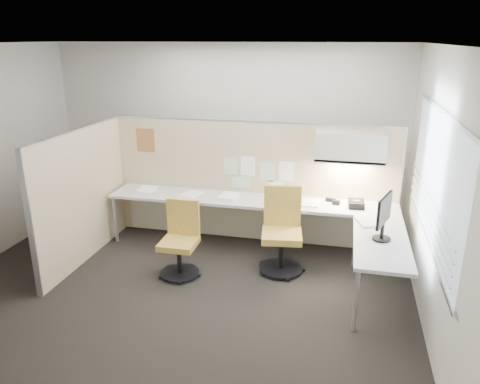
% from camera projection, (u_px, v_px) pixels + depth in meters
% --- Properties ---
extents(floor, '(5.50, 4.50, 0.01)m').
position_uv_depth(floor, '(180.00, 286.00, 5.68)').
color(floor, black).
rests_on(floor, ground).
extents(ceiling, '(5.50, 4.50, 0.01)m').
position_uv_depth(ceiling, '(169.00, 44.00, 4.79)').
color(ceiling, white).
rests_on(ceiling, wall_back).
extents(wall_back, '(5.50, 0.02, 2.80)m').
position_uv_depth(wall_back, '(226.00, 136.00, 7.31)').
color(wall_back, beige).
rests_on(wall_back, ground).
extents(wall_front, '(5.50, 0.02, 2.80)m').
position_uv_depth(wall_front, '(57.00, 267.00, 3.15)').
color(wall_front, beige).
rests_on(wall_front, ground).
extents(wall_right, '(0.02, 4.50, 2.80)m').
position_uv_depth(wall_right, '(436.00, 193.00, 4.64)').
color(wall_right, beige).
rests_on(wall_right, ground).
extents(window_pane, '(0.01, 2.80, 1.30)m').
position_uv_depth(window_pane, '(435.00, 178.00, 4.60)').
color(window_pane, '#AAB7C5').
rests_on(window_pane, wall_right).
extents(partition_back, '(4.10, 0.06, 1.75)m').
position_uv_depth(partition_back, '(252.00, 182.00, 6.76)').
color(partition_back, tan).
rests_on(partition_back, floor).
extents(partition_left, '(0.06, 2.20, 1.75)m').
position_uv_depth(partition_left, '(83.00, 196.00, 6.18)').
color(partition_left, tan).
rests_on(partition_left, floor).
extents(desk, '(4.00, 2.07, 0.73)m').
position_uv_depth(desk, '(272.00, 213.00, 6.32)').
color(desk, beige).
rests_on(desk, floor).
extents(overhead_bin, '(0.90, 0.36, 0.38)m').
position_uv_depth(overhead_bin, '(350.00, 147.00, 6.07)').
color(overhead_bin, beige).
rests_on(overhead_bin, partition_back).
extents(task_light_strip, '(0.60, 0.06, 0.02)m').
position_uv_depth(task_light_strip, '(349.00, 163.00, 6.14)').
color(task_light_strip, '#FFEABF').
rests_on(task_light_strip, overhead_bin).
extents(pinned_papers, '(1.01, 0.00, 0.47)m').
position_uv_depth(pinned_papers, '(257.00, 173.00, 6.66)').
color(pinned_papers, '#8CBF8C').
rests_on(pinned_papers, partition_back).
extents(poster, '(0.28, 0.00, 0.35)m').
position_uv_depth(poster, '(145.00, 140.00, 6.90)').
color(poster, orange).
rests_on(poster, partition_back).
extents(chair_left, '(0.49, 0.49, 0.94)m').
position_uv_depth(chair_left, '(180.00, 241.00, 5.86)').
color(chair_left, black).
rests_on(chair_left, floor).
extents(chair_right, '(0.56, 0.58, 1.06)m').
position_uv_depth(chair_right, '(282.00, 233.00, 5.96)').
color(chair_right, black).
rests_on(chair_right, floor).
extents(monitor, '(0.20, 0.47, 0.51)m').
position_uv_depth(monitor, '(384.00, 215.00, 5.10)').
color(monitor, black).
rests_on(monitor, desk).
extents(phone, '(0.22, 0.21, 0.12)m').
position_uv_depth(phone, '(356.00, 204.00, 6.15)').
color(phone, black).
rests_on(phone, desk).
extents(stapler, '(0.15, 0.07, 0.05)m').
position_uv_depth(stapler, '(331.00, 200.00, 6.38)').
color(stapler, black).
rests_on(stapler, desk).
extents(tape_dispenser, '(0.10, 0.07, 0.06)m').
position_uv_depth(tape_dispenser, '(336.00, 203.00, 6.27)').
color(tape_dispenser, black).
rests_on(tape_dispenser, desk).
extents(coat_hook, '(0.18, 0.42, 1.27)m').
position_uv_depth(coat_hook, '(38.00, 169.00, 5.37)').
color(coat_hook, silver).
rests_on(coat_hook, partition_left).
extents(paper_stack_0, '(0.24, 0.31, 0.03)m').
position_uv_depth(paper_stack_0, '(147.00, 189.00, 6.85)').
color(paper_stack_0, white).
rests_on(paper_stack_0, desk).
extents(paper_stack_1, '(0.30, 0.35, 0.02)m').
position_uv_depth(paper_stack_1, '(192.00, 194.00, 6.68)').
color(paper_stack_1, white).
rests_on(paper_stack_1, desk).
extents(paper_stack_2, '(0.25, 0.32, 0.04)m').
position_uv_depth(paper_stack_2, '(229.00, 197.00, 6.52)').
color(paper_stack_2, white).
rests_on(paper_stack_2, desk).
extents(paper_stack_3, '(0.24, 0.31, 0.02)m').
position_uv_depth(paper_stack_3, '(311.00, 203.00, 6.30)').
color(paper_stack_3, white).
rests_on(paper_stack_3, desk).
extents(paper_stack_4, '(0.32, 0.36, 0.02)m').
position_uv_depth(paper_stack_4, '(368.00, 222.00, 5.65)').
color(paper_stack_4, white).
rests_on(paper_stack_4, desk).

